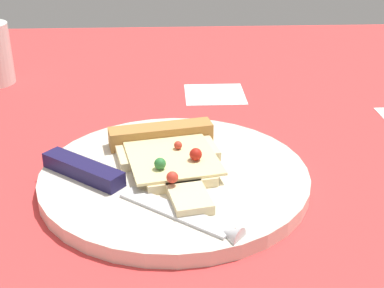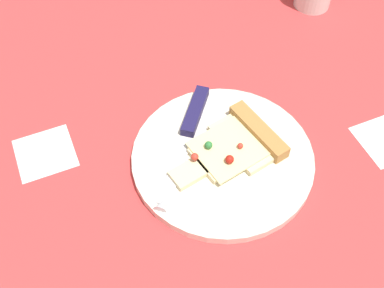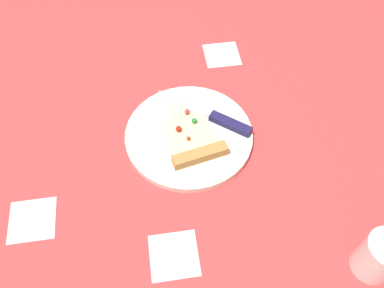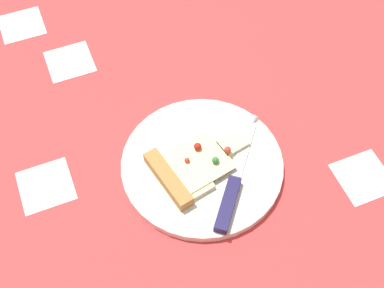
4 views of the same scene
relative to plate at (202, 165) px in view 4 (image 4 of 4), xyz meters
The scene contains 4 objects.
ground_plane 11.57cm from the plate, 134.45° to the right, with size 154.94×154.94×3.00cm.
plate is the anchor object (origin of this frame).
pizza_slice 2.99cm from the plate, 11.55° to the left, with size 18.61×12.86×2.63cm.
knife 6.99cm from the plate, 120.56° to the left, with size 16.64×20.05×2.45cm.
Camera 4 is at (27.44, 51.64, 79.14)cm, focal length 48.72 mm.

